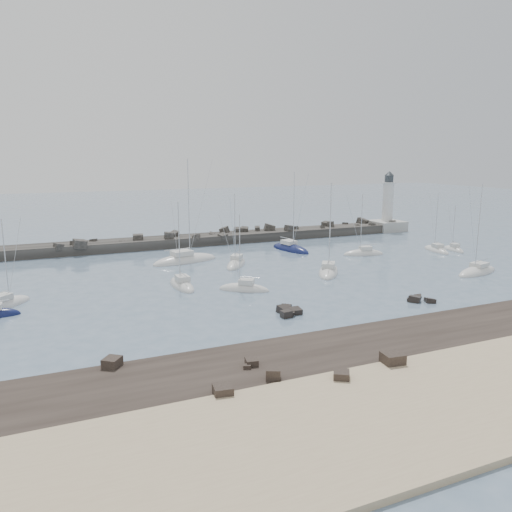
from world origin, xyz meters
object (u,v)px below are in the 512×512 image
Objects in this scene: sailboat_3 at (182,286)px; sailboat_9 at (363,254)px; sailboat_8 at (290,249)px; sailboat_7 at (328,272)px; lighthouse at (387,217)px; sailboat_4 at (185,261)px; sailboat_6 at (236,265)px; sailboat_0 at (6,305)px; sailboat_10 at (436,251)px; sailboat_5 at (244,289)px; sailboat_11 at (477,272)px; sailboat_12 at (454,250)px.

sailboat_9 is at bearing 13.32° from sailboat_3.
sailboat_7 is at bearing -100.02° from sailboat_8.
lighthouse is at bearing 22.01° from sailboat_8.
sailboat_4 is 1.45× the size of sailboat_6.
sailboat_0 is 50.58m from sailboat_8.
sailboat_8 is at bearing 30.39° from sailboat_6.
lighthouse is at bearing 72.07° from sailboat_10.
sailboat_7 is at bearing -44.12° from sailboat_6.
sailboat_4 is 1.66× the size of sailboat_5.
sailboat_10 is at bearing -10.09° from sailboat_9.
sailboat_6 is 38.65m from sailboat_10.
sailboat_7 is at bearing 14.60° from sailboat_5.
sailboat_10 is (14.42, -2.57, -0.01)m from sailboat_9.
sailboat_11 is at bearing -113.53° from sailboat_10.
lighthouse is 1.00× the size of sailboat_7.
sailboat_9 is at bearing 169.23° from sailboat_12.
sailboat_0 is at bearing -171.17° from sailboat_9.
sailboat_8 is at bearing 21.02° from sailboat_0.
sailboat_8 is (14.19, 8.32, -0.00)m from sailboat_6.
sailboat_6 is at bearing -155.31° from lighthouse.
sailboat_8 reaches higher than sailboat_12.
sailboat_7 is 16.33m from sailboat_9.
sailboat_4 is at bearing 146.37° from sailboat_11.
sailboat_7 is at bearing -144.04° from sailboat_9.
sailboat_4 reaches higher than sailboat_6.
sailboat_6 reaches higher than sailboat_3.
sailboat_7 reaches higher than sailboat_0.
sailboat_7 reaches higher than sailboat_9.
sailboat_6 reaches higher than sailboat_12.
sailboat_8 is at bearing 136.83° from sailboat_9.
sailboat_9 is 18.16m from sailboat_12.
sailboat_4 is at bearing 168.06° from sailboat_12.
sailboat_10 is at bearing 166.41° from sailboat_12.
sailboat_6 is 0.87× the size of sailboat_7.
sailboat_8 is 1.69× the size of sailboat_12.
sailboat_5 is at bearing -144.87° from lighthouse.
sailboat_4 is 21.16m from sailboat_8.
sailboat_5 is 47.57m from sailboat_12.
sailboat_7 is 1.01× the size of sailboat_11.
sailboat_7 is 1.58× the size of sailboat_12.
lighthouse reaches higher than sailboat_12.
sailboat_0 is at bearing -158.58° from lighthouse.
sailboat_12 is (10.40, 15.20, 0.01)m from sailboat_11.
sailboat_10 reaches higher than sailboat_0.
sailboat_5 is at bearing -167.61° from sailboat_12.
lighthouse is at bearing 27.91° from sailboat_3.
sailboat_10 reaches higher than sailboat_5.
sailboat_4 is at bearing 137.01° from sailboat_7.
sailboat_5 is at bearing -165.62° from sailboat_10.
sailboat_0 reaches higher than sailboat_12.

